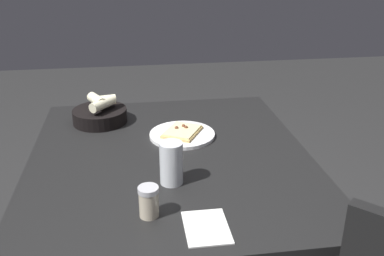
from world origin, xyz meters
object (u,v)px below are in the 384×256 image
Objects in this scene: dining_table at (170,168)px; bread_basket at (100,114)px; beer_glass at (171,165)px; pepper_shaker at (149,203)px; pizza_plate at (182,134)px.

bread_basket reaches higher than dining_table.
pepper_shaker is (-0.17, 0.08, -0.02)m from beer_glass.
dining_table is 4.42× the size of pizza_plate.
beer_glass is at bearing -155.47° from bread_basket.
bread_basket is at bearing 36.89° from dining_table.
beer_glass is at bearing 167.52° from pizza_plate.
beer_glass reaches higher than dining_table.
pizza_plate reaches higher than dining_table.
beer_glass reaches higher than pizza_plate.
pizza_plate is at bearing -120.99° from bread_basket.
bread_basket is 2.47× the size of pepper_shaker.
dining_table is at bearing -143.11° from bread_basket.
dining_table is 0.18m from pizza_plate.
beer_glass is (-0.35, 0.08, 0.05)m from pizza_plate.
pizza_plate is (0.16, -0.06, 0.07)m from dining_table.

